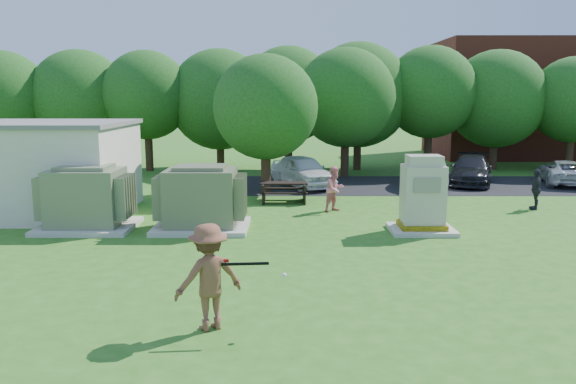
{
  "coord_description": "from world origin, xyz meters",
  "views": [
    {
      "loc": [
        0.03,
        -13.26,
        4.28
      ],
      "look_at": [
        0.0,
        4.0,
        1.3
      ],
      "focal_mm": 35.0,
      "sensor_mm": 36.0,
      "label": 1
    }
  ],
  "objects_px": {
    "car_silver_a": "(423,171)",
    "car_dark": "(471,170)",
    "generator_cabinet": "(423,199)",
    "batter": "(209,277)",
    "picnic_table": "(284,190)",
    "person_at_picnic": "(335,189)",
    "person_walking_right": "(536,189)",
    "transformer_right": "(201,199)",
    "car_silver_b": "(564,172)",
    "transformer_left": "(87,199)",
    "car_white": "(303,171)"
  },
  "relations": [
    {
      "from": "car_dark",
      "to": "generator_cabinet",
      "type": "bearing_deg",
      "value": -95.57
    },
    {
      "from": "car_white",
      "to": "car_silver_b",
      "type": "distance_m",
      "value": 12.79
    },
    {
      "from": "transformer_right",
      "to": "car_silver_b",
      "type": "xyz_separation_m",
      "value": [
        16.24,
        9.33,
        -0.38
      ]
    },
    {
      "from": "generator_cabinet",
      "to": "batter",
      "type": "xyz_separation_m",
      "value": [
        -5.68,
        -7.52,
        -0.07
      ]
    },
    {
      "from": "generator_cabinet",
      "to": "batter",
      "type": "relative_size",
      "value": 1.22
    },
    {
      "from": "person_at_picnic",
      "to": "car_silver_a",
      "type": "height_order",
      "value": "person_at_picnic"
    },
    {
      "from": "transformer_left",
      "to": "car_silver_a",
      "type": "height_order",
      "value": "transformer_left"
    },
    {
      "from": "person_walking_right",
      "to": "car_dark",
      "type": "xyz_separation_m",
      "value": [
        -0.45,
        6.28,
        -0.09
      ]
    },
    {
      "from": "transformer_left",
      "to": "picnic_table",
      "type": "xyz_separation_m",
      "value": [
        6.33,
        4.65,
        -0.46
      ]
    },
    {
      "from": "person_walking_right",
      "to": "car_silver_b",
      "type": "relative_size",
      "value": 0.37
    },
    {
      "from": "generator_cabinet",
      "to": "person_at_picnic",
      "type": "distance_m",
      "value": 4.07
    },
    {
      "from": "person_at_picnic",
      "to": "generator_cabinet",
      "type": "bearing_deg",
      "value": -91.27
    },
    {
      "from": "transformer_left",
      "to": "car_white",
      "type": "distance_m",
      "value": 11.22
    },
    {
      "from": "car_silver_a",
      "to": "transformer_left",
      "type": "bearing_deg",
      "value": 37.16
    },
    {
      "from": "generator_cabinet",
      "to": "car_silver_b",
      "type": "height_order",
      "value": "generator_cabinet"
    },
    {
      "from": "car_silver_a",
      "to": "car_dark",
      "type": "distance_m",
      "value": 2.6
    },
    {
      "from": "car_white",
      "to": "picnic_table",
      "type": "bearing_deg",
      "value": -126.99
    },
    {
      "from": "picnic_table",
      "to": "batter",
      "type": "distance_m",
      "value": 12.63
    },
    {
      "from": "transformer_right",
      "to": "car_silver_b",
      "type": "distance_m",
      "value": 18.73
    },
    {
      "from": "generator_cabinet",
      "to": "person_at_picnic",
      "type": "height_order",
      "value": "generator_cabinet"
    },
    {
      "from": "batter",
      "to": "person_at_picnic",
      "type": "xyz_separation_m",
      "value": [
        3.18,
        10.73,
        -0.15
      ]
    },
    {
      "from": "generator_cabinet",
      "to": "batter",
      "type": "height_order",
      "value": "generator_cabinet"
    },
    {
      "from": "person_at_picnic",
      "to": "car_dark",
      "type": "bearing_deg",
      "value": 3.48
    },
    {
      "from": "picnic_table",
      "to": "person_at_picnic",
      "type": "height_order",
      "value": "person_at_picnic"
    },
    {
      "from": "person_walking_right",
      "to": "car_dark",
      "type": "distance_m",
      "value": 6.29
    },
    {
      "from": "person_walking_right",
      "to": "transformer_left",
      "type": "bearing_deg",
      "value": -60.71
    },
    {
      "from": "car_white",
      "to": "car_silver_b",
      "type": "height_order",
      "value": "car_white"
    },
    {
      "from": "person_at_picnic",
      "to": "car_white",
      "type": "height_order",
      "value": "person_at_picnic"
    },
    {
      "from": "batter",
      "to": "person_walking_right",
      "type": "relative_size",
      "value": 1.29
    },
    {
      "from": "person_walking_right",
      "to": "car_silver_a",
      "type": "xyz_separation_m",
      "value": [
        -2.94,
        5.55,
        -0.07
      ]
    },
    {
      "from": "transformer_right",
      "to": "picnic_table",
      "type": "distance_m",
      "value": 5.36
    },
    {
      "from": "transformer_left",
      "to": "person_at_picnic",
      "type": "relative_size",
      "value": 1.78
    },
    {
      "from": "person_walking_right",
      "to": "car_silver_b",
      "type": "height_order",
      "value": "person_walking_right"
    },
    {
      "from": "generator_cabinet",
      "to": "car_dark",
      "type": "bearing_deg",
      "value": 64.54
    },
    {
      "from": "generator_cabinet",
      "to": "person_walking_right",
      "type": "height_order",
      "value": "generator_cabinet"
    },
    {
      "from": "transformer_left",
      "to": "car_white",
      "type": "bearing_deg",
      "value": 50.23
    },
    {
      "from": "transformer_left",
      "to": "car_dark",
      "type": "distance_m",
      "value": 18.1
    },
    {
      "from": "transformer_right",
      "to": "car_silver_a",
      "type": "height_order",
      "value": "transformer_right"
    },
    {
      "from": "person_walking_right",
      "to": "car_dark",
      "type": "relative_size",
      "value": 0.33
    },
    {
      "from": "picnic_table",
      "to": "car_silver_a",
      "type": "height_order",
      "value": "car_silver_a"
    },
    {
      "from": "picnic_table",
      "to": "person_walking_right",
      "type": "height_order",
      "value": "person_walking_right"
    },
    {
      "from": "person_at_picnic",
      "to": "car_dark",
      "type": "xyz_separation_m",
      "value": [
        7.19,
        6.64,
        -0.16
      ]
    },
    {
      "from": "person_at_picnic",
      "to": "car_silver_a",
      "type": "relative_size",
      "value": 0.39
    },
    {
      "from": "transformer_right",
      "to": "person_walking_right",
      "type": "bearing_deg",
      "value": 14.66
    },
    {
      "from": "batter",
      "to": "transformer_left",
      "type": "bearing_deg",
      "value": -85.75
    },
    {
      "from": "car_silver_b",
      "to": "batter",
      "type": "bearing_deg",
      "value": 65.23
    },
    {
      "from": "car_white",
      "to": "car_dark",
      "type": "relative_size",
      "value": 0.94
    },
    {
      "from": "person_walking_right",
      "to": "car_silver_a",
      "type": "bearing_deg",
      "value": -134.12
    },
    {
      "from": "transformer_right",
      "to": "car_white",
      "type": "relative_size",
      "value": 0.68
    },
    {
      "from": "person_at_picnic",
      "to": "car_dark",
      "type": "height_order",
      "value": "person_at_picnic"
    }
  ]
}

